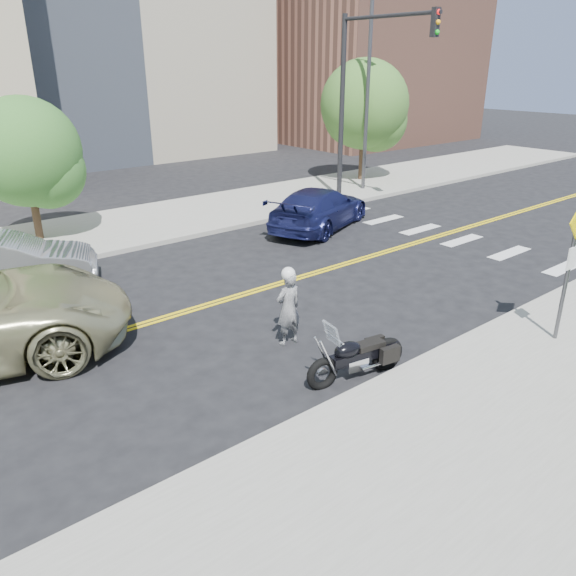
% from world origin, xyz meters
% --- Properties ---
extents(ground_plane, '(120.00, 120.00, 0.00)m').
position_xyz_m(ground_plane, '(0.00, 0.00, 0.00)').
color(ground_plane, black).
rests_on(ground_plane, ground).
extents(sidewalk_near, '(60.00, 5.00, 0.15)m').
position_xyz_m(sidewalk_near, '(0.00, -7.50, 0.07)').
color(sidewalk_near, '#9E9B91').
rests_on(sidewalk_near, ground_plane).
extents(sidewalk_far, '(60.00, 5.00, 0.15)m').
position_xyz_m(sidewalk_far, '(0.00, 7.50, 0.07)').
color(sidewalk_far, '#9E9B91').
rests_on(sidewalk_far, ground_plane).
extents(building_right, '(14.00, 12.00, 12.00)m').
position_xyz_m(building_right, '(26.00, 20.00, 6.00)').
color(building_right, '#8C5947').
rests_on(building_right, ground_plane).
extents(lamp_post, '(0.16, 0.16, 8.00)m').
position_xyz_m(lamp_post, '(12.00, 6.50, 4.15)').
color(lamp_post, '#4C4C51').
rests_on(lamp_post, sidewalk_far).
extents(traffic_light, '(0.28, 4.50, 7.00)m').
position_xyz_m(traffic_light, '(10.00, 5.08, 4.67)').
color(traffic_light, black).
rests_on(traffic_light, sidewalk_far).
extents(pedestrian_sign, '(0.78, 0.08, 3.00)m').
position_xyz_m(pedestrian_sign, '(4.20, -6.31, 1.96)').
color(pedestrian_sign, '#4C4C51').
rests_on(pedestrian_sign, sidewalk_near).
extents(motorcyclist, '(0.59, 0.41, 1.68)m').
position_xyz_m(motorcyclist, '(-0.01, -2.76, 0.84)').
color(motorcyclist, '#A3A5A8').
rests_on(motorcyclist, ground).
extents(motorcycle, '(2.11, 0.96, 1.24)m').
position_xyz_m(motorcycle, '(0.10, -4.60, 0.62)').
color(motorcycle, black).
rests_on(motorcycle, ground).
extents(parked_car_silver, '(4.65, 3.05, 1.45)m').
position_xyz_m(parked_car_silver, '(-3.65, 4.09, 0.72)').
color(parked_car_silver, '#A1A5A9').
rests_on(parked_car_silver, ground).
extents(parked_car_blue, '(5.30, 3.69, 1.42)m').
position_xyz_m(parked_car_blue, '(6.38, 3.30, 0.71)').
color(parked_car_blue, navy).
rests_on(parked_car_blue, ground).
extents(tree_far_a, '(3.33, 3.33, 4.56)m').
position_xyz_m(tree_far_a, '(-1.74, 7.77, 2.88)').
color(tree_far_a, '#382619').
rests_on(tree_far_a, ground).
extents(tree_far_b, '(4.10, 4.10, 5.67)m').
position_xyz_m(tree_far_b, '(13.52, 8.07, 3.61)').
color(tree_far_b, '#382619').
rests_on(tree_far_b, ground).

